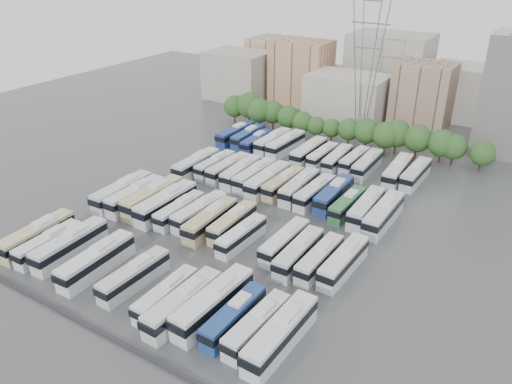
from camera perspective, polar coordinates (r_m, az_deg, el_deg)
The scene contains 54 objects.
ground at distance 86.27m, azimuth -1.79°, elevation -2.89°, with size 220.00×220.00×0.00m, color #424447.
parapet at distance 66.34m, azimuth -18.36°, elevation -14.44°, with size 56.00×0.50×0.50m, color #2D2D30.
tree_line at distance 119.07m, azimuth 9.34°, elevation 7.55°, with size 66.33×7.87×8.38m.
city_buildings at distance 147.11m, azimuth 11.73°, elevation 12.37°, with size 102.00×35.00×20.00m.
electricity_pylon at distance 121.57m, azimuth 12.57°, elevation 14.63°, with size 9.00×6.91×33.83m.
bus_r0_s0 at distance 84.26m, azimuth -23.69°, elevation -4.56°, with size 3.45×12.97×4.03m.
bus_r0_s1 at distance 81.85m, azimuth -22.61°, elevation -5.47°, with size 2.86×11.43×3.56m.
bus_r0_s2 at distance 79.86m, azimuth -20.46°, elevation -5.68°, with size 3.41×13.09×4.07m.
bus_r0_s4 at distance 74.92m, azimuth -17.77°, elevation -7.47°, with size 3.34×13.06×4.06m.
bus_r0_s6 at distance 70.82m, azimuth -13.74°, elevation -9.24°, with size 2.88×11.75×3.67m.
bus_r0_s8 at distance 66.68m, azimuth -10.23°, elevation -11.50°, with size 2.48×10.89×3.41m.
bus_r0_s9 at distance 64.55m, azimuth -8.31°, elevation -12.47°, with size 3.07×12.80×4.00m.
bus_r0_s10 at distance 64.04m, azimuth -4.89°, elevation -12.47°, with size 3.54×13.67×4.26m.
bus_r0_s11 at distance 62.44m, azimuth -2.56°, elevation -14.00°, with size 2.57×11.24×3.52m.
bus_r0_s12 at distance 61.12m, azimuth 0.13°, elevation -14.99°, with size 3.05×11.53×3.58m.
bus_r0_s13 at distance 59.72m, azimuth 2.86°, elevation -15.87°, with size 3.18×13.28×4.15m.
bus_r1_s0 at distance 93.57m, azimuth -15.02°, elevation 0.04°, with size 3.25×13.43×4.19m.
bus_r1_s1 at distance 91.69m, azimuth -13.61°, elevation -0.41°, with size 2.83×12.86×4.03m.
bus_r1_s2 at distance 90.18m, azimuth -11.68°, elevation -0.58°, with size 3.02×13.69×4.29m.
bus_r1_s3 at distance 87.77m, azimuth -10.23°, elevation -1.23°, with size 3.06×13.66×4.28m.
bus_r1_s4 at distance 85.72m, azimuth -8.71°, elevation -2.08°, with size 2.56×11.33×3.55m.
bus_r1_s5 at distance 84.59m, azimuth -6.45°, elevation -2.25°, with size 3.23×12.18×3.79m.
bus_r1_s6 at distance 81.77m, azimuth -5.23°, elevation -3.21°, with size 3.19×12.68×3.95m.
bus_r1_s7 at distance 81.13m, azimuth -2.70°, elevation -3.49°, with size 2.92×11.68×3.64m.
bus_r1_s8 at distance 77.80m, azimuth -1.68°, elevation -4.99°, with size 2.77×10.96×3.42m.
bus_r1_s10 at distance 76.18m, azimuth 3.29°, elevation -5.67°, with size 2.70×11.64×3.64m.
bus_r1_s11 at distance 73.64m, azimuth 4.90°, elevation -6.92°, with size 2.73×11.99×3.75m.
bus_r1_s12 at distance 72.84m, azimuth 7.27°, elevation -7.56°, with size 2.73×11.40×3.56m.
bus_r1_s13 at distance 72.51m, azimuth 9.99°, elevation -7.83°, with size 3.01×12.23×3.82m.
bus_r2_s1 at distance 102.96m, azimuth -6.83°, elevation 3.20°, with size 2.86×12.68×3.97m.
bus_r2_s2 at distance 102.82m, azimuth -4.70°, elevation 3.13°, with size 2.65×11.29×3.53m.
bus_r2_s3 at distance 100.84m, azimuth -3.20°, elevation 2.76°, with size 3.08×11.95×3.72m.
bus_r2_s4 at distance 98.89m, azimuth -1.73°, elevation 2.33°, with size 3.18×12.28×3.82m.
bus_r2_s5 at distance 97.25m, azimuth -0.17°, elevation 1.92°, with size 2.77×12.27×3.84m.
bus_r2_s6 at distance 95.05m, azimuth 1.37°, elevation 1.39°, with size 2.98×13.10×4.10m.
bus_r2_s7 at distance 94.18m, azimuth 3.14°, elevation 0.99°, with size 3.00×12.02×3.75m.
bus_r2_s8 at distance 92.94m, azimuth 4.97°, elevation 0.61°, with size 3.00×12.45×3.89m.
bus_r2_s9 at distance 91.30m, azimuth 6.72°, elevation -0.03°, with size 3.08×12.00×3.74m.
bus_r2_s10 at distance 90.82m, azimuth 8.90°, elevation -0.25°, with size 2.86×12.61×3.95m.
bus_r2_s11 at distance 88.17m, azimuth 10.42°, elevation -1.40°, with size 2.79×11.22×3.50m.
bus_r2_s12 at distance 87.21m, azimuth 12.48°, elevation -1.77°, with size 3.06×12.60×3.93m.
bus_r2_s13 at distance 85.68m, azimuth 14.37°, elevation -2.45°, with size 2.97×13.19×4.13m.
bus_r3_s0 at distance 119.27m, azimuth -2.33°, elevation 6.66°, with size 3.14×12.75×3.98m.
bus_r3_s1 at distance 117.81m, azimuth -0.91°, elevation 6.36°, with size 2.93×12.02×3.75m.
bus_r3_s2 at distance 114.92m, azimuth 0.04°, elevation 5.79°, with size 2.99×11.43×3.56m.
bus_r3_s3 at distance 114.63m, azimuth 1.94°, elevation 5.81°, with size 2.99×12.54×3.92m.
bus_r3_s4 at distance 113.03m, azimuth 3.41°, elevation 5.51°, with size 3.45×13.00×4.04m.
bus_r3_s6 at distance 109.24m, azimuth 6.03°, elevation 4.63°, with size 2.83×12.63×3.96m.
bus_r3_s7 at distance 108.19m, azimuth 7.60°, elevation 4.17°, with size 2.71×11.02×3.44m.
bus_r3_s8 at distance 106.67m, azimuth 9.26°, elevation 3.78°, with size 2.92×11.71×3.65m.
bus_r3_s9 at distance 107.09m, azimuth 11.19°, elevation 3.66°, with size 2.83×11.09×3.45m.
bus_r3_s10 at distance 104.85m, azimuth 12.60°, elevation 3.11°, with size 2.77×12.11×3.79m.
bus_r3_s12 at distance 102.87m, azimuth 15.88°, elevation 2.34°, with size 3.32×13.10×4.08m.
bus_r3_s13 at distance 102.88m, azimuth 17.78°, elevation 2.00°, with size 2.99×12.29×3.83m.
Camera 1 is at (42.29, -62.27, 42.15)m, focal length 35.00 mm.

